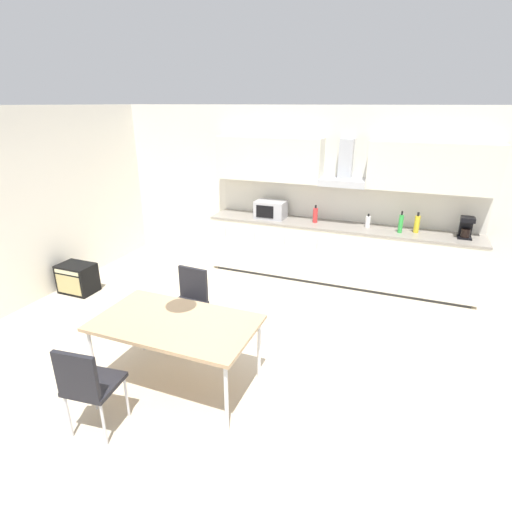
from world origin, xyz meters
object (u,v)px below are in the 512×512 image
at_px(dining_table, 175,325).
at_px(guitar_amp, 77,278).
at_px(bottle_green, 401,223).
at_px(bottle_red, 315,215).
at_px(coffee_maker, 466,227).
at_px(chair_far_left, 189,297).
at_px(bottle_white, 368,222).
at_px(pendant_lamp, 168,231).
at_px(bottle_yellow, 417,224).
at_px(chair_near_left, 87,382).
at_px(microwave, 271,209).

distance_m(dining_table, guitar_amp, 2.90).
distance_m(bottle_green, bottle_red, 1.27).
relative_size(coffee_maker, chair_far_left, 0.34).
xyz_separation_m(bottle_red, guitar_amp, (-3.14, -1.86, -0.82)).
xyz_separation_m(coffee_maker, guitar_amp, (-5.26, -1.87, -0.85)).
relative_size(bottle_white, chair_far_left, 0.24).
bearing_deg(bottle_white, bottle_green, -11.91).
relative_size(chair_far_left, guitar_amp, 1.67).
height_order(chair_far_left, guitar_amp, chair_far_left).
xyz_separation_m(bottle_white, pendant_lamp, (-1.39, -3.17, 0.62)).
xyz_separation_m(bottle_yellow, bottle_green, (-0.22, -0.09, 0.01)).
distance_m(chair_near_left, pendant_lamp, 1.41).
distance_m(microwave, bottle_white, 1.54).
relative_size(coffee_maker, pendant_lamp, 0.94).
distance_m(bottle_green, guitar_amp, 4.83).
height_order(bottle_white, dining_table, bottle_white).
xyz_separation_m(bottle_green, dining_table, (-1.85, -3.07, -0.38)).
bearing_deg(chair_far_left, guitar_amp, 168.35).
bearing_deg(dining_table, chair_far_left, 112.58).
bearing_deg(pendant_lamp, coffee_maker, 49.42).
height_order(chair_near_left, guitar_amp, chair_near_left).
bearing_deg(chair_far_left, coffee_maker, 37.43).
height_order(microwave, dining_table, microwave).
height_order(bottle_yellow, dining_table, bottle_yellow).
height_order(microwave, bottle_green, bottle_green).
bearing_deg(pendant_lamp, guitar_amp, 153.39).
bearing_deg(bottle_yellow, chair_far_left, -135.93).
xyz_separation_m(microwave, guitar_amp, (-2.41, -1.85, -0.85)).
xyz_separation_m(dining_table, pendant_lamp, (-0.00, 0.00, 0.94)).
distance_m(coffee_maker, chair_far_left, 3.87).
relative_size(bottle_yellow, dining_table, 0.19).
relative_size(bottle_red, pendant_lamp, 0.87).
relative_size(microwave, coffee_maker, 1.60).
relative_size(bottle_green, guitar_amp, 0.61).
bearing_deg(chair_far_left, bottle_red, 68.06).
xyz_separation_m(bottle_yellow, guitar_amp, (-4.63, -1.88, -0.83)).
height_order(coffee_maker, chair_far_left, coffee_maker).
bearing_deg(guitar_amp, chair_near_left, -43.52).
bearing_deg(chair_near_left, bottle_yellow, 58.84).
bearing_deg(microwave, bottle_yellow, 0.83).
distance_m(microwave, bottle_red, 0.74).
relative_size(bottle_white, bottle_red, 0.75).
relative_size(coffee_maker, bottle_yellow, 1.00).
xyz_separation_m(bottle_green, chair_far_left, (-2.20, -2.25, -0.53)).
bearing_deg(bottle_white, pendant_lamp, -113.63).
bearing_deg(chair_far_left, bottle_green, 45.66).
bearing_deg(bottle_yellow, guitar_amp, -157.88).
height_order(bottle_green, bottle_red, bottle_green).
distance_m(microwave, chair_near_left, 3.99).
xyz_separation_m(coffee_maker, chair_far_left, (-3.05, -2.33, -0.54)).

